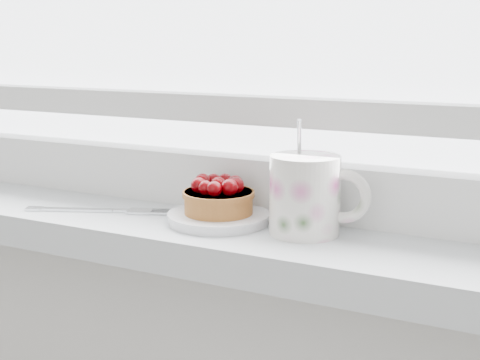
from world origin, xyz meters
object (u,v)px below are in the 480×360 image
Objects in this scene: raspberry_tart at (219,197)px; floral_mug at (308,193)px; saucer at (219,218)px; fork at (100,210)px.

floral_mug is at bearing 2.06° from raspberry_tart.
raspberry_tart is at bearing 121.32° from saucer.
fork is at bearing -174.19° from floral_mug.
fork is at bearing -171.65° from saucer.
saucer is 0.96× the size of floral_mug.
fork is (-0.16, -0.02, -0.03)m from raspberry_tart.
saucer is at bearing -177.86° from floral_mug.
floral_mug reaches higher than fork.
saucer reaches higher than fork.
raspberry_tart is at bearing 8.40° from fork.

